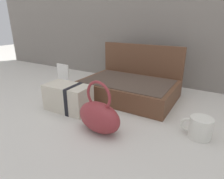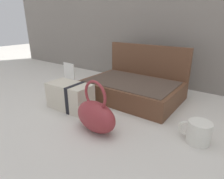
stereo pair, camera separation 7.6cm
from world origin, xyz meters
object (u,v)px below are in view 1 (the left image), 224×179
(info_card_left, at_px, (63,78))
(cream_toiletry_bag, at_px, (69,98))
(open_suitcase, at_px, (130,86))
(coffee_mug, at_px, (200,128))
(teal_pouch_handbag, at_px, (99,116))

(info_card_left, bearing_deg, cream_toiletry_bag, -38.54)
(open_suitcase, height_order, coffee_mug, open_suitcase)
(teal_pouch_handbag, bearing_deg, open_suitcase, 98.24)
(teal_pouch_handbag, bearing_deg, cream_toiletry_bag, 160.41)
(open_suitcase, bearing_deg, info_card_left, -163.17)
(teal_pouch_handbag, xyz_separation_m, info_card_left, (-0.45, 0.28, 0.02))
(teal_pouch_handbag, xyz_separation_m, cream_toiletry_bag, (-0.24, 0.08, -0.00))
(teal_pouch_handbag, bearing_deg, coffee_mug, 24.53)
(cream_toiletry_bag, bearing_deg, teal_pouch_handbag, -19.59)
(coffee_mug, distance_m, info_card_left, 0.81)
(teal_pouch_handbag, relative_size, coffee_mug, 1.82)
(open_suitcase, relative_size, cream_toiletry_bag, 2.23)
(cream_toiletry_bag, height_order, coffee_mug, cream_toiletry_bag)
(open_suitcase, distance_m, coffee_mug, 0.47)
(cream_toiletry_bag, distance_m, info_card_left, 0.29)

